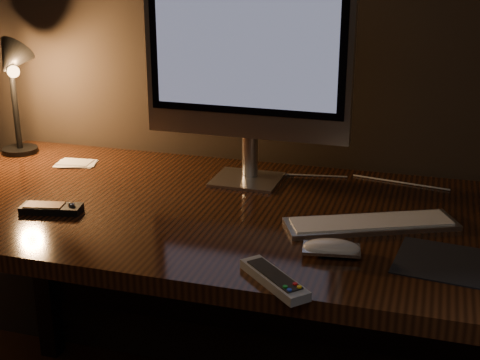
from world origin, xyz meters
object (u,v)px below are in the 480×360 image
(monitor, at_px, (247,56))
(mouse, at_px, (331,250))
(desk, at_px, (237,246))
(keyboard, at_px, (371,223))
(media_remote, at_px, (51,208))
(tv_remote, at_px, (274,279))
(desk_lamp, at_px, (12,76))

(monitor, distance_m, mouse, 0.57)
(desk, xyz_separation_m, keyboard, (0.34, -0.08, 0.14))
(keyboard, relative_size, media_remote, 2.57)
(keyboard, distance_m, tv_remote, 0.35)
(media_remote, height_order, desk_lamp, desk_lamp)
(desk, relative_size, tv_remote, 10.14)
(keyboard, distance_m, desk_lamp, 1.10)
(tv_remote, bearing_deg, media_remote, -154.66)
(desk, bearing_deg, mouse, -42.67)
(mouse, xyz_separation_m, media_remote, (-0.66, 0.04, -0.00))
(monitor, relative_size, mouse, 4.85)
(media_remote, bearing_deg, tv_remote, -29.75)
(monitor, xyz_separation_m, keyboard, (0.35, -0.21, -0.32))
(keyboard, relative_size, mouse, 3.29)
(desk_lamp, bearing_deg, media_remote, -62.06)
(mouse, bearing_deg, desk_lamp, 148.99)
(desk, bearing_deg, keyboard, -13.99)
(mouse, distance_m, desk_lamp, 1.09)
(mouse, height_order, tv_remote, same)
(mouse, distance_m, media_remote, 0.67)
(keyboard, xyz_separation_m, media_remote, (-0.73, -0.13, 0.00))
(desk_lamp, bearing_deg, tv_remote, -45.44)
(keyboard, height_order, mouse, mouse)
(monitor, xyz_separation_m, desk_lamp, (-0.70, 0.03, -0.09))
(media_remote, xyz_separation_m, tv_remote, (0.58, -0.19, 0.00))
(desk, xyz_separation_m, desk_lamp, (-0.72, 0.15, 0.37))
(mouse, relative_size, tv_remote, 0.73)
(media_remote, bearing_deg, monitor, 30.30)
(monitor, height_order, desk_lamp, monitor)
(desk_lamp, bearing_deg, mouse, -36.16)
(desk, relative_size, monitor, 2.86)
(mouse, xyz_separation_m, tv_remote, (-0.08, -0.15, -0.00))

